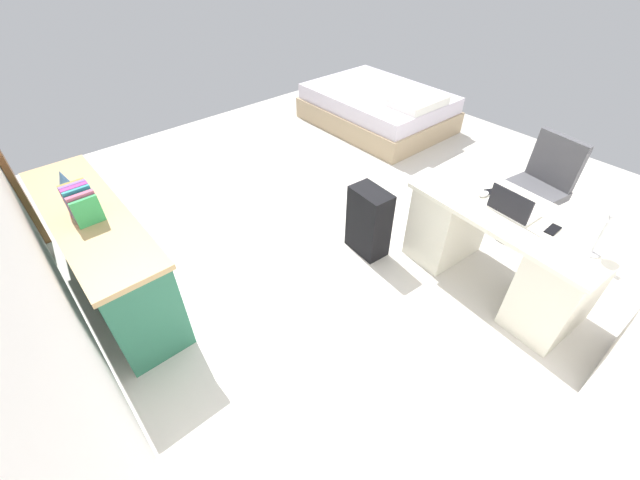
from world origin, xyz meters
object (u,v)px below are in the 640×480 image
Objects in this scene: laptop at (512,208)px; cell_phone_near_laptop at (553,230)px; bed at (378,108)px; credenza at (105,254)px; computer_mouse at (484,194)px; suitcase_black at (369,222)px; cell_phone_by_mouse at (494,191)px; desk at (499,248)px; office_chair at (534,194)px; figurine_small at (62,177)px; desk_lamp at (602,218)px.

cell_phone_near_laptop is (-0.29, -0.04, -0.04)m from laptop.
credenza is at bearing 101.55° from bed.
computer_mouse reaches higher than bed.
suitcase_black is 4.61× the size of cell_phone_by_mouse.
computer_mouse is at bearing -141.02° from suitcase_black.
laptop is 2.41× the size of cell_phone_near_laptop.
desk is 0.78× the size of bed.
cell_phone_by_mouse reaches higher than suitcase_black.
office_chair is 2.87× the size of laptop.
figurine_small is (2.42, 2.29, 0.05)m from laptop.
desk is at bearing 100.88° from office_chair.
suitcase_black is 1.92× the size of laptop.
suitcase_black is 4.61× the size of cell_phone_near_laptop.
suitcase_black reaches higher than bed.
laptop is 0.29m from cell_phone_near_laptop.
suitcase_black is at bearing -127.98° from figurine_small.
cell_phone_near_laptop reaches higher than desk.
figurine_small is (-0.31, 3.94, 0.59)m from bed.
desk is 0.45m from computer_mouse.
cell_phone_by_mouse is 0.39× the size of desk_lamp.
bed is at bearing -44.34° from suitcase_black.
desk is 1.58× the size of office_chair.
computer_mouse is at bearing -125.39° from credenza.
credenza is 2.12m from suitcase_black.
credenza is at bearing 50.46° from desk.
office_chair is at bearing -91.16° from computer_mouse.
cell_phone_by_mouse is at bearing -124.57° from credenza.
desk is 14.89× the size of computer_mouse.
cell_phone_near_laptop is at bearing -171.23° from laptop.
bed is 2.72m from suitcase_black.
desk is 1.06m from suitcase_black.
desk is at bearing -129.54° from credenza.
office_chair is at bearing -79.58° from laptop.
desk_lamp is at bearing -136.76° from credenza.
laptop reaches higher than figurine_small.
office_chair is at bearing -53.60° from desk_lamp.
figurine_small reaches higher than credenza.
suitcase_black is at bearing 23.36° from laptop.
figurine_small reaches higher than suitcase_black.
cell_phone_near_laptop is (-1.24, -0.46, 0.42)m from suitcase_black.
cell_phone_by_mouse is (0.06, 0.74, 0.32)m from office_chair.
cell_phone_near_laptop is at bearing 152.07° from bed.
suitcase_black is at bearing 130.87° from bed.
cell_phone_by_mouse reaches higher than bed.
computer_mouse is (0.26, -0.02, 0.36)m from desk.
office_chair reaches higher than bed.
suitcase_black is 6.27× the size of computer_mouse.
figurine_small reaches higher than desk.
credenza reaches higher than cell_phone_by_mouse.
office_chair is 3.66m from credenza.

